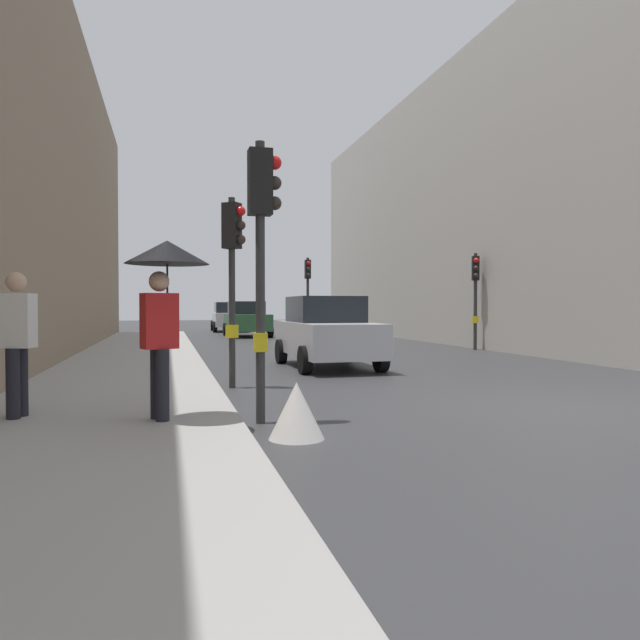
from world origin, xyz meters
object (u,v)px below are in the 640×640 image
at_px(traffic_light_near_right, 233,257).
at_px(pedestrian_with_black_backpack, 13,335).
at_px(traffic_light_mid_street, 476,283).
at_px(traffic_light_far_median, 308,283).
at_px(car_white_compact, 229,317).
at_px(warning_sign_triangle, 297,411).
at_px(car_green_estate, 247,319).
at_px(traffic_light_near_left, 262,230).
at_px(pedestrian_with_umbrella, 165,279).
at_px(car_silver_hatchback, 327,332).

relative_size(traffic_light_near_right, pedestrian_with_black_backpack, 1.99).
bearing_deg(traffic_light_mid_street, traffic_light_far_median, 119.62).
relative_size(traffic_light_far_median, car_white_compact, 0.87).
distance_m(traffic_light_mid_street, warning_sign_triangle, 15.47).
bearing_deg(car_green_estate, pedestrian_with_black_backpack, -104.26).
height_order(traffic_light_mid_street, traffic_light_near_right, traffic_light_near_right).
relative_size(traffic_light_near_left, pedestrian_with_umbrella, 1.69).
relative_size(traffic_light_mid_street, pedestrian_with_umbrella, 1.57).
xyz_separation_m(car_green_estate, pedestrian_with_umbrella, (-3.91, -23.02, 0.96)).
bearing_deg(traffic_light_near_left, pedestrian_with_umbrella, -166.51).
xyz_separation_m(traffic_light_far_median, warning_sign_triangle, (-4.72, -19.93, -2.23)).
height_order(traffic_light_mid_street, pedestrian_with_umbrella, traffic_light_mid_street).
bearing_deg(pedestrian_with_umbrella, car_white_compact, 82.95).
distance_m(traffic_light_far_median, pedestrian_with_umbrella, 20.17).
xyz_separation_m(traffic_light_near_left, warning_sign_triangle, (0.23, -1.03, -2.18)).
bearing_deg(car_silver_hatchback, warning_sign_triangle, -107.15).
bearing_deg(traffic_light_far_median, warning_sign_triangle, -103.32).
bearing_deg(pedestrian_with_black_backpack, car_silver_hatchback, 49.10).
height_order(traffic_light_far_median, warning_sign_triangle, traffic_light_far_median).
height_order(traffic_light_near_left, warning_sign_triangle, traffic_light_near_left).
distance_m(traffic_light_near_right, car_silver_hatchback, 4.52).
relative_size(traffic_light_mid_street, traffic_light_near_left, 0.93).
bearing_deg(warning_sign_triangle, car_silver_hatchback, 72.85).
distance_m(traffic_light_near_right, warning_sign_triangle, 5.01).
xyz_separation_m(traffic_light_mid_street, traffic_light_near_left, (-9.21, -11.42, 0.19)).
bearing_deg(traffic_light_near_left, traffic_light_mid_street, 51.13).
relative_size(car_green_estate, pedestrian_with_black_backpack, 2.41).
relative_size(pedestrian_with_umbrella, pedestrian_with_black_backpack, 1.21).
height_order(traffic_light_near_left, traffic_light_near_right, traffic_light_near_left).
bearing_deg(car_white_compact, pedestrian_with_umbrella, -97.05).
bearing_deg(warning_sign_triangle, traffic_light_mid_street, 54.23).
xyz_separation_m(traffic_light_mid_street, car_green_estate, (-6.51, 11.30, -1.44)).
height_order(traffic_light_near_right, warning_sign_triangle, traffic_light_near_right).
distance_m(traffic_light_mid_street, car_green_estate, 13.12).
relative_size(traffic_light_near_left, traffic_light_far_median, 0.98).
bearing_deg(pedestrian_with_black_backpack, pedestrian_with_umbrella, -17.54).
distance_m(traffic_light_near_right, pedestrian_with_black_backpack, 4.59).
height_order(traffic_light_near_left, traffic_light_far_median, traffic_light_far_median).
bearing_deg(pedestrian_with_umbrella, traffic_light_mid_street, 48.34).
height_order(car_green_estate, pedestrian_with_umbrella, pedestrian_with_umbrella).
distance_m(traffic_light_near_left, car_silver_hatchback, 7.49).
height_order(traffic_light_far_median, car_white_compact, traffic_light_far_median).
bearing_deg(pedestrian_with_black_backpack, traffic_light_far_median, 66.85).
distance_m(car_green_estate, warning_sign_triangle, 23.89).
bearing_deg(traffic_light_near_right, traffic_light_mid_street, 40.66).
height_order(traffic_light_near_left, car_white_compact, traffic_light_near_left).
xyz_separation_m(traffic_light_far_median, car_white_compact, (-2.52, 10.31, -1.67)).
xyz_separation_m(car_white_compact, pedestrian_with_black_backpack, (-5.44, -28.94, 0.29)).
bearing_deg(car_green_estate, pedestrian_with_umbrella, -99.65).
relative_size(traffic_light_near_left, warning_sign_triangle, 5.58).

